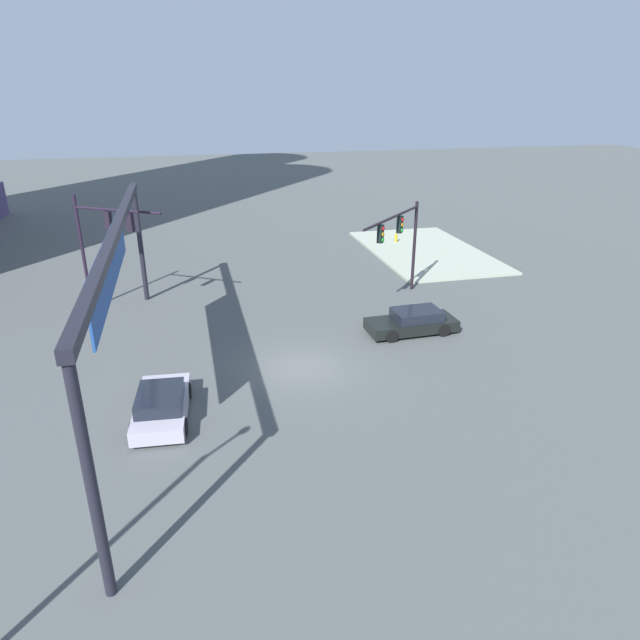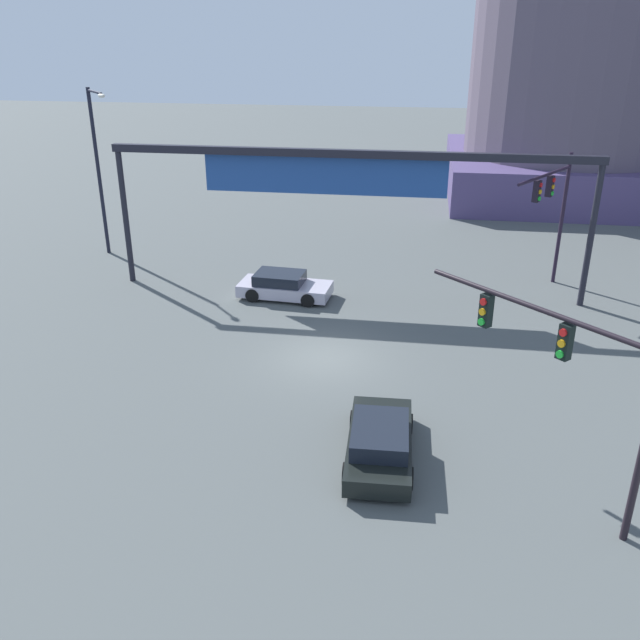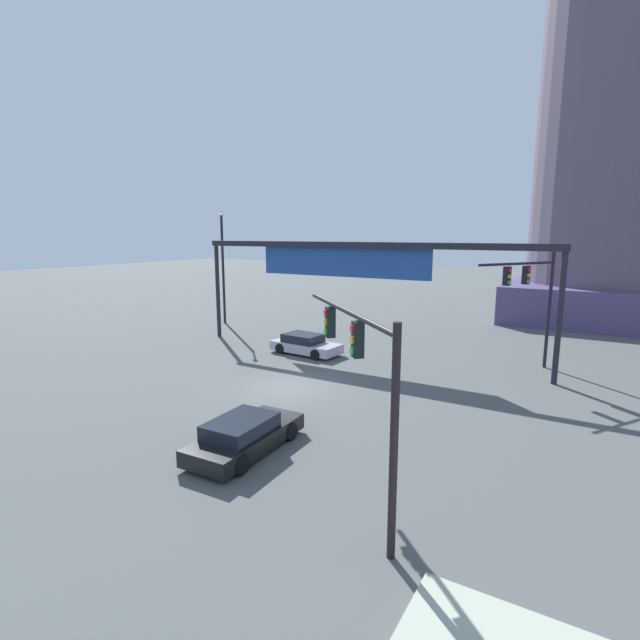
# 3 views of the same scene
# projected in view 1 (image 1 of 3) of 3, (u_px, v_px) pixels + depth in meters

# --- Properties ---
(ground_plane) EXTENTS (177.75, 177.75, 0.00)m
(ground_plane) POSITION_uv_depth(u_px,v_px,m) (301.00, 368.00, 25.34)
(ground_plane) COLOR #4F5453
(sidewalk_corner) EXTENTS (13.73, 8.04, 0.15)m
(sidewalk_corner) POSITION_uv_depth(u_px,v_px,m) (425.00, 251.00, 43.11)
(sidewalk_corner) COLOR #A7B29C
(sidewalk_corner) RESTS_ON ground
(traffic_signal_near_corner) EXTENTS (5.12, 5.01, 5.44)m
(traffic_signal_near_corner) POSITION_uv_depth(u_px,v_px,m) (401.00, 233.00, 31.93)
(traffic_signal_near_corner) COLOR black
(traffic_signal_near_corner) RESTS_ON ground
(traffic_signal_opposite_side) EXTENTS (2.97, 4.59, 6.42)m
(traffic_signal_opposite_side) POSITION_uv_depth(u_px,v_px,m) (103.00, 234.00, 30.10)
(traffic_signal_opposite_side) COLOR black
(traffic_signal_opposite_side) RESTS_ON ground
(overhead_sign_gantry) EXTENTS (22.08, 0.43, 6.77)m
(overhead_sign_gantry) POSITION_uv_depth(u_px,v_px,m) (116.00, 258.00, 21.30)
(overhead_sign_gantry) COLOR black
(overhead_sign_gantry) RESTS_ON ground
(sedan_car_approaching) EXTENTS (4.42, 2.23, 1.21)m
(sedan_car_approaching) POSITION_uv_depth(u_px,v_px,m) (162.00, 405.00, 21.27)
(sedan_car_approaching) COLOR #B1ABBC
(sedan_car_approaching) RESTS_ON ground
(sedan_car_waiting_far) EXTENTS (2.07, 4.61, 1.21)m
(sedan_car_waiting_far) POSITION_uv_depth(u_px,v_px,m) (413.00, 322.00, 28.79)
(sedan_car_waiting_far) COLOR black
(sedan_car_waiting_far) RESTS_ON ground
(fire_hydrant_on_curb) EXTENTS (0.33, 0.22, 0.71)m
(fire_hydrant_on_curb) POSITION_uv_depth(u_px,v_px,m) (396.00, 238.00, 45.27)
(fire_hydrant_on_curb) COLOR gold
(fire_hydrant_on_curb) RESTS_ON sidewalk_corner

